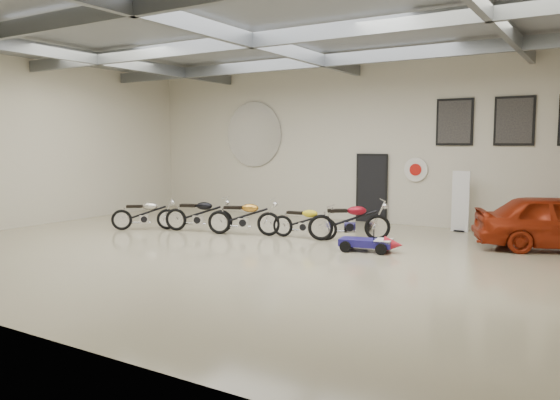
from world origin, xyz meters
The scene contains 17 objects.
floor centered at (0.00, 0.00, 0.00)m, with size 16.00×12.00×0.01m, color tan.
ceiling centered at (0.00, 0.00, 5.00)m, with size 16.00×12.00×0.01m, color gray.
back_wall centered at (0.00, 6.00, 2.50)m, with size 16.00×0.02×5.00m, color beige.
left_wall centered at (-8.00, 0.00, 2.50)m, with size 0.02×12.00×5.00m, color beige.
ceiling_beams centered at (0.00, 0.00, 4.75)m, with size 15.80×11.80×0.32m, color slate, non-canonical shape.
door centered at (0.50, 5.95, 1.05)m, with size 0.92×0.08×2.10m, color black.
logo_plaque centered at (-4.00, 5.95, 2.80)m, with size 2.30×0.06×1.16m, color silver, non-canonical shape.
poster_left centered at (3.00, 5.96, 3.10)m, with size 1.05×0.08×1.35m, color black, non-canonical shape.
poster_mid centered at (4.60, 5.96, 3.10)m, with size 1.05×0.08×1.35m, color black, non-canonical shape.
oil_sign centered at (1.90, 5.95, 1.70)m, with size 0.72×0.10×0.72m, color white, non-canonical shape.
banner_stand centered at (3.35, 5.50, 0.89)m, with size 0.48×0.19×1.77m, color white, non-canonical shape.
motorcycle_silver centered at (-4.50, 1.06, 0.48)m, with size 1.84×0.57×0.96m, color silver, non-canonical shape.
motorcycle_black centered at (-2.96, 1.62, 0.51)m, with size 1.97×0.61×1.03m, color silver, non-canonical shape.
motorcycle_gold centered at (-1.54, 1.83, 0.52)m, with size 2.00×0.62×1.04m, color silver, non-canonical shape.
motorcycle_yellow centered at (0.13, 2.21, 0.46)m, with size 1.79×0.55×0.93m, color silver, non-canonical shape.
motorcycle_red centered at (1.26, 2.54, 0.54)m, with size 2.08×0.64×1.08m, color silver, non-canonical shape.
go_kart centered at (2.30, 1.47, 0.27)m, with size 1.47×0.66×0.53m, color navy, non-canonical shape.
Camera 1 is at (6.97, -10.21, 2.50)m, focal length 35.00 mm.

